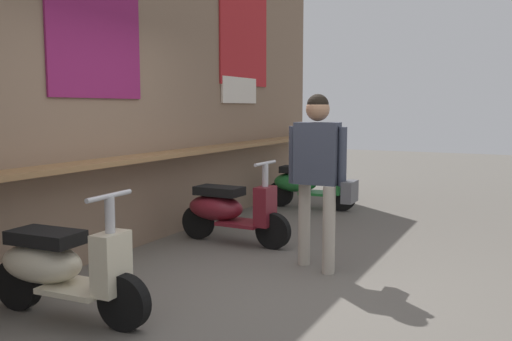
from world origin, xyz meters
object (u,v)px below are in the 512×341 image
scooter_cream (59,267)px  shopper_with_handbag (319,164)px  scooter_green (306,183)px  scooter_maroon (228,210)px

scooter_cream → shopper_with_handbag: size_ratio=0.83×
scooter_cream → shopper_with_handbag: 2.48m
scooter_green → shopper_with_handbag: shopper_with_handbag is taller
scooter_green → shopper_with_handbag: (-2.97, -1.29, 0.64)m
scooter_cream → shopper_with_handbag: (2.02, -1.29, 0.64)m
scooter_cream → scooter_green: 4.99m
scooter_maroon → scooter_green: bearing=91.8°
scooter_green → shopper_with_handbag: 3.30m
scooter_maroon → scooter_green: size_ratio=1.00×
scooter_maroon → scooter_green: 2.45m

